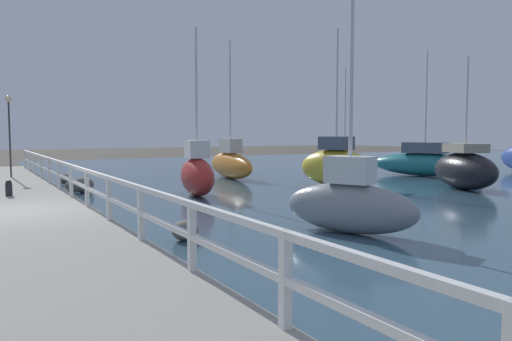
# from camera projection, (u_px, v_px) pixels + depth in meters

# --- Properties ---
(ground_plane) EXTENTS (120.00, 120.00, 0.00)m
(ground_plane) POSITION_uv_depth(u_px,v_px,m) (14.00, 226.00, 11.99)
(ground_plane) COLOR #4C473D
(dock_walkway) EXTENTS (3.62, 36.00, 0.36)m
(dock_walkway) POSITION_uv_depth(u_px,v_px,m) (14.00, 219.00, 11.98)
(dock_walkway) COLOR #9E998E
(dock_walkway) RESTS_ON ground
(railing) EXTENTS (0.10, 32.50, 0.96)m
(railing) POSITION_uv_depth(u_px,v_px,m) (87.00, 181.00, 12.77)
(railing) COLOR white
(railing) RESTS_ON dock_walkway
(boulder_upstream) EXTENTS (0.57, 0.51, 0.42)m
(boulder_upstream) POSITION_uv_depth(u_px,v_px,m) (185.00, 231.00, 10.39)
(boulder_upstream) COLOR slate
(boulder_upstream) RESTS_ON ground
(boulder_downstream) EXTENTS (0.37, 0.33, 0.28)m
(boulder_downstream) POSITION_uv_depth(u_px,v_px,m) (73.00, 185.00, 20.02)
(boulder_downstream) COLOR #666056
(boulder_downstream) RESTS_ON ground
(boulder_far_strip) EXTENTS (0.57, 0.52, 0.43)m
(boulder_far_strip) POSITION_uv_depth(u_px,v_px,m) (64.00, 178.00, 22.54)
(boulder_far_strip) COLOR gray
(boulder_far_strip) RESTS_ON ground
(boulder_water_edge) EXTENTS (0.77, 0.69, 0.57)m
(boulder_water_edge) POSITION_uv_depth(u_px,v_px,m) (83.00, 185.00, 18.72)
(boulder_water_edge) COLOR #666056
(boulder_water_edge) RESTS_ON ground
(boulder_mid_strip) EXTENTS (0.52, 0.47, 0.39)m
(boulder_mid_strip) POSITION_uv_depth(u_px,v_px,m) (72.00, 185.00, 19.45)
(boulder_mid_strip) COLOR slate
(boulder_mid_strip) RESTS_ON ground
(boulder_near_dock) EXTENTS (0.41, 0.37, 0.31)m
(boulder_near_dock) POSITION_uv_depth(u_px,v_px,m) (81.00, 181.00, 21.76)
(boulder_near_dock) COLOR slate
(boulder_near_dock) RESTS_ON ground
(mooring_bollard) EXTENTS (0.20, 0.20, 0.48)m
(mooring_bollard) POSITION_uv_depth(u_px,v_px,m) (9.00, 188.00, 14.90)
(mooring_bollard) COLOR black
(mooring_bollard) RESTS_ON dock_walkway
(dock_lamp) EXTENTS (0.27, 0.27, 3.46)m
(dock_lamp) POSITION_uv_depth(u_px,v_px,m) (9.00, 117.00, 21.13)
(dock_lamp) COLOR #2D2D33
(dock_lamp) RESTS_ON dock_walkway
(sailboat_orange) EXTENTS (1.64, 5.56, 6.71)m
(sailboat_orange) POSITION_uv_depth(u_px,v_px,m) (230.00, 163.00, 24.67)
(sailboat_orange) COLOR orange
(sailboat_orange) RESTS_ON water_surface
(sailboat_gray) EXTENTS (2.09, 3.28, 6.67)m
(sailboat_gray) POSITION_uv_depth(u_px,v_px,m) (350.00, 202.00, 11.10)
(sailboat_gray) COLOR gray
(sailboat_gray) RESTS_ON water_surface
(sailboat_yellow) EXTENTS (2.36, 3.71, 6.51)m
(sailboat_yellow) POSITION_uv_depth(u_px,v_px,m) (336.00, 166.00, 20.86)
(sailboat_yellow) COLOR gold
(sailboat_yellow) RESTS_ON water_surface
(sailboat_red) EXTENTS (1.49, 3.13, 5.92)m
(sailboat_red) POSITION_uv_depth(u_px,v_px,m) (197.00, 173.00, 17.76)
(sailboat_red) COLOR red
(sailboat_red) RESTS_ON water_surface
(sailboat_teal) EXTENTS (3.03, 6.02, 6.39)m
(sailboat_teal) POSITION_uv_depth(u_px,v_px,m) (425.00, 163.00, 25.81)
(sailboat_teal) COLOR #1E707A
(sailboat_teal) RESTS_ON water_surface
(sailboat_navy) EXTENTS (2.90, 4.07, 6.54)m
(sailboat_navy) POSITION_uv_depth(u_px,v_px,m) (345.00, 157.00, 33.27)
(sailboat_navy) COLOR #192347
(sailboat_navy) RESTS_ON water_surface
(sailboat_black) EXTENTS (2.79, 4.01, 5.21)m
(sailboat_black) POSITION_uv_depth(u_px,v_px,m) (465.00, 169.00, 19.78)
(sailboat_black) COLOR black
(sailboat_black) RESTS_ON water_surface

